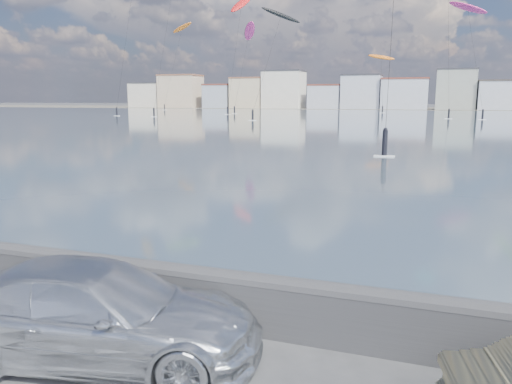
# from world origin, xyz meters

# --- Properties ---
(bay_water) EXTENTS (500.00, 177.00, 0.00)m
(bay_water) POSITION_xyz_m (0.00, 91.50, 0.01)
(bay_water) COLOR #445763
(bay_water) RESTS_ON ground
(far_shore_strip) EXTENTS (500.00, 60.00, 0.00)m
(far_shore_strip) POSITION_xyz_m (0.00, 200.00, 0.01)
(far_shore_strip) COLOR #4C473D
(far_shore_strip) RESTS_ON ground
(seawall) EXTENTS (400.00, 0.36, 1.08)m
(seawall) POSITION_xyz_m (0.00, 2.70, 0.58)
(seawall) COLOR #28282B
(seawall) RESTS_ON ground
(far_buildings) EXTENTS (240.79, 13.26, 14.60)m
(far_buildings) POSITION_xyz_m (1.31, 186.00, 6.03)
(far_buildings) COLOR beige
(far_buildings) RESTS_ON ground
(car_silver) EXTENTS (5.40, 3.03, 1.48)m
(car_silver) POSITION_xyz_m (-0.57, 1.13, 0.74)
(car_silver) COLOR silver
(car_silver) RESTS_ON ground
(kitesurfer_0) EXTENTS (6.32, 15.10, 24.04)m
(kitesurfer_0) POSITION_xyz_m (-43.57, 125.37, 21.29)
(kitesurfer_0) COLOR #E5338C
(kitesurfer_0) RESTS_ON ground
(kitesurfer_9) EXTENTS (4.80, 18.88, 31.55)m
(kitesurfer_9) POSITION_xyz_m (-44.88, 123.03, 28.02)
(kitesurfer_9) COLOR red
(kitesurfer_9) RESTS_ON ground
(kitesurfer_10) EXTENTS (8.25, 12.24, 29.89)m
(kitesurfer_10) POSITION_xyz_m (-79.40, 155.49, 27.30)
(kitesurfer_10) COLOR orange
(kitesurfer_10) RESTS_ON ground
(kitesurfer_11) EXTENTS (8.78, 12.65, 17.02)m
(kitesurfer_11) POSITION_xyz_m (-10.92, 145.33, 15.24)
(kitesurfer_11) COLOR orange
(kitesurfer_11) RESTS_ON ground
(kitesurfer_12) EXTENTS (8.27, 15.41, 24.31)m
(kitesurfer_12) POSITION_xyz_m (9.43, 109.17, 21.63)
(kitesurfer_12) COLOR #E5338C
(kitesurfer_12) RESTS_ON ground
(kitesurfer_13) EXTENTS (7.63, 12.36, 20.94)m
(kitesurfer_13) POSITION_xyz_m (-23.86, 88.49, 18.82)
(kitesurfer_13) COLOR black
(kitesurfer_13) RESTS_ON ground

